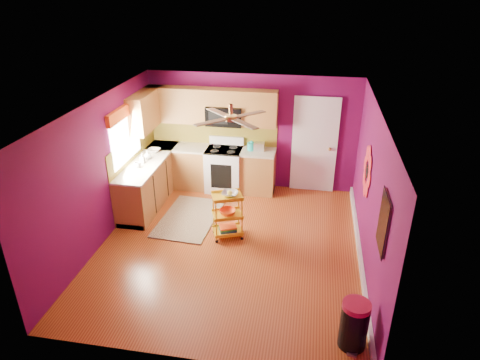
# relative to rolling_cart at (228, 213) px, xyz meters

# --- Properties ---
(ground) EXTENTS (5.00, 5.00, 0.00)m
(ground) POSITION_rel_rolling_cart_xyz_m (0.09, -0.29, -0.48)
(ground) COLOR maroon
(ground) RESTS_ON ground
(room_envelope) EXTENTS (4.54, 5.04, 2.52)m
(room_envelope) POSITION_rel_rolling_cart_xyz_m (0.12, -0.29, 1.15)
(room_envelope) COLOR #5E0A44
(room_envelope) RESTS_ON ground
(lower_cabinets) EXTENTS (2.81, 2.31, 0.94)m
(lower_cabinets) POSITION_rel_rolling_cart_xyz_m (-1.26, 1.52, -0.05)
(lower_cabinets) COLOR brown
(lower_cabinets) RESTS_ON ground
(electric_range) EXTENTS (0.76, 0.66, 1.13)m
(electric_range) POSITION_rel_rolling_cart_xyz_m (-0.46, 1.88, 0.00)
(electric_range) COLOR white
(electric_range) RESTS_ON ground
(upper_cabinetry) EXTENTS (2.80, 2.30, 1.26)m
(upper_cabinetry) POSITION_rel_rolling_cart_xyz_m (-1.15, 1.88, 1.32)
(upper_cabinetry) COLOR brown
(upper_cabinetry) RESTS_ON ground
(left_window) EXTENTS (0.08, 1.35, 1.08)m
(left_window) POSITION_rel_rolling_cart_xyz_m (-2.13, 0.76, 1.26)
(left_window) COLOR white
(left_window) RESTS_ON ground
(panel_door) EXTENTS (0.95, 0.11, 2.15)m
(panel_door) POSITION_rel_rolling_cart_xyz_m (1.44, 2.17, 0.54)
(panel_door) COLOR white
(panel_door) RESTS_ON ground
(right_wall_art) EXTENTS (0.04, 2.74, 1.04)m
(right_wall_art) POSITION_rel_rolling_cart_xyz_m (2.32, -0.63, 0.96)
(right_wall_art) COLOR black
(right_wall_art) RESTS_ON ground
(ceiling_fan) EXTENTS (1.01, 1.01, 0.26)m
(ceiling_fan) POSITION_rel_rolling_cart_xyz_m (0.09, -0.09, 1.81)
(ceiling_fan) COLOR #BF8C3F
(ceiling_fan) RESTS_ON ground
(shag_rug) EXTENTS (1.12, 1.72, 0.02)m
(shag_rug) POSITION_rel_rolling_cart_xyz_m (-0.88, 0.49, -0.47)
(shag_rug) COLOR #331E11
(shag_rug) RESTS_ON ground
(rolling_cart) EXTENTS (0.62, 0.54, 0.94)m
(rolling_cart) POSITION_rel_rolling_cart_xyz_m (0.00, 0.00, 0.00)
(rolling_cart) COLOR gold
(rolling_cart) RESTS_ON ground
(trash_can) EXTENTS (0.44, 0.44, 0.68)m
(trash_can) POSITION_rel_rolling_cart_xyz_m (2.06, -2.21, -0.14)
(trash_can) COLOR black
(trash_can) RESTS_ON ground
(teal_kettle) EXTENTS (0.18, 0.18, 0.21)m
(teal_kettle) POSITION_rel_rolling_cart_xyz_m (0.13, 1.94, 0.54)
(teal_kettle) COLOR #15A19A
(teal_kettle) RESTS_ON lower_cabinets
(toaster) EXTENTS (0.22, 0.15, 0.18)m
(toaster) POSITION_rel_rolling_cart_xyz_m (0.29, 1.95, 0.55)
(toaster) COLOR beige
(toaster) RESTS_ON lower_cabinets
(soap_bottle_a) EXTENTS (0.09, 0.09, 0.19)m
(soap_bottle_a) POSITION_rel_rolling_cart_xyz_m (-1.90, 0.89, 0.55)
(soap_bottle_a) COLOR #EA3F72
(soap_bottle_a) RESTS_ON lower_cabinets
(soap_bottle_b) EXTENTS (0.14, 0.14, 0.18)m
(soap_bottle_b) POSITION_rel_rolling_cart_xyz_m (-1.87, 1.08, 0.55)
(soap_bottle_b) COLOR white
(soap_bottle_b) RESTS_ON lower_cabinets
(counter_dish) EXTENTS (0.25, 0.25, 0.06)m
(counter_dish) POSITION_rel_rolling_cart_xyz_m (-1.88, 1.49, 0.49)
(counter_dish) COLOR white
(counter_dish) RESTS_ON lower_cabinets
(counter_cup) EXTENTS (0.13, 0.13, 0.10)m
(counter_cup) POSITION_rel_rolling_cart_xyz_m (-1.92, 0.67, 0.51)
(counter_cup) COLOR white
(counter_cup) RESTS_ON lower_cabinets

